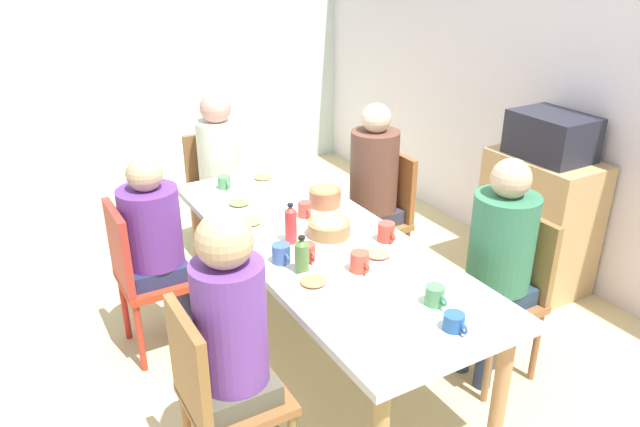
# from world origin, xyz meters

# --- Properties ---
(ground_plane) EXTENTS (7.28, 7.28, 0.00)m
(ground_plane) POSITION_xyz_m (0.00, 0.00, 0.00)
(ground_plane) COLOR #D0BC88
(wall_back) EXTENTS (6.31, 0.12, 2.60)m
(wall_back) POSITION_xyz_m (0.00, 1.98, 1.30)
(wall_back) COLOR silver
(wall_back) RESTS_ON ground_plane
(wall_left) EXTENTS (0.12, 4.08, 2.60)m
(wall_left) POSITION_xyz_m (-3.09, 0.00, 1.30)
(wall_left) COLOR silver
(wall_left) RESTS_ON ground_plane
(dining_table) EXTENTS (2.23, 0.84, 0.74)m
(dining_table) POSITION_xyz_m (0.00, 0.00, 0.67)
(dining_table) COLOR silver
(dining_table) RESTS_ON ground_plane
(chair_0) EXTENTS (0.40, 0.40, 0.90)m
(chair_0) POSITION_xyz_m (-0.56, 0.80, 0.51)
(chair_0) COLOR olive
(chair_0) RESTS_ON ground_plane
(person_0) EXTENTS (0.31, 0.31, 1.25)m
(person_0) POSITION_xyz_m (-0.56, 0.71, 0.74)
(person_0) COLOR #48483E
(person_0) RESTS_ON ground_plane
(chair_1) EXTENTS (0.40, 0.40, 0.90)m
(chair_1) POSITION_xyz_m (-0.56, -0.80, 0.51)
(chair_1) COLOR #B9371E
(chair_1) RESTS_ON ground_plane
(person_1) EXTENTS (0.32, 0.32, 1.16)m
(person_1) POSITION_xyz_m (-0.56, -0.71, 0.70)
(person_1) COLOR #333A54
(person_1) RESTS_ON ground_plane
(chair_2) EXTENTS (0.40, 0.40, 0.90)m
(chair_2) POSITION_xyz_m (0.56, -0.80, 0.51)
(chair_2) COLOR brown
(chair_2) RESTS_ON ground_plane
(person_2) EXTENTS (0.30, 0.30, 1.28)m
(person_2) POSITION_xyz_m (0.56, -0.71, 0.76)
(person_2) COLOR brown
(person_2) RESTS_ON ground_plane
(chair_3) EXTENTS (0.40, 0.40, 0.90)m
(chair_3) POSITION_xyz_m (-1.49, 0.00, 0.51)
(chair_3) COLOR #956034
(chair_3) RESTS_ON ground_plane
(person_3) EXTENTS (0.30, 0.30, 1.23)m
(person_3) POSITION_xyz_m (-1.40, 0.00, 0.74)
(person_3) COLOR navy
(person_3) RESTS_ON ground_plane
(chair_4) EXTENTS (0.40, 0.40, 0.90)m
(chair_4) POSITION_xyz_m (0.56, 0.80, 0.51)
(chair_4) COLOR #935A36
(chair_4) RESTS_ON ground_plane
(person_4) EXTENTS (0.32, 0.32, 1.23)m
(person_4) POSITION_xyz_m (0.56, 0.71, 0.74)
(person_4) COLOR #27314F
(person_4) RESTS_ON ground_plane
(plate_0) EXTENTS (0.22, 0.22, 0.04)m
(plate_0) POSITION_xyz_m (0.38, -0.25, 0.76)
(plate_0) COLOR beige
(plate_0) RESTS_ON dining_table
(plate_1) EXTENTS (0.20, 0.20, 0.04)m
(plate_1) POSITION_xyz_m (-0.91, 0.10, 0.76)
(plate_1) COLOR white
(plate_1) RESTS_ON dining_table
(plate_2) EXTENTS (0.23, 0.23, 0.04)m
(plate_2) POSITION_xyz_m (0.31, 0.15, 0.76)
(plate_2) COLOR silver
(plate_2) RESTS_ON dining_table
(plate_3) EXTENTS (0.22, 0.22, 0.04)m
(plate_3) POSITION_xyz_m (-0.34, -0.24, 0.76)
(plate_3) COLOR silver
(plate_3) RESTS_ON dining_table
(plate_4) EXTENTS (0.21, 0.21, 0.04)m
(plate_4) POSITION_xyz_m (-0.60, -0.19, 0.76)
(plate_4) COLOR silver
(plate_4) RESTS_ON dining_table
(bowl_0) EXTENTS (0.23, 0.23, 0.09)m
(bowl_0) POSITION_xyz_m (-0.03, 0.07, 0.79)
(bowl_0) COLOR olive
(bowl_0) RESTS_ON dining_table
(bowl_1) EXTENTS (0.19, 0.19, 0.12)m
(bowl_1) POSITION_xyz_m (-0.37, 0.25, 0.80)
(bowl_1) COLOR #A05F41
(bowl_1) RESTS_ON dining_table
(cup_0) EXTENTS (0.12, 0.09, 0.10)m
(cup_0) POSITION_xyz_m (0.37, 0.00, 0.79)
(cup_0) COLOR #CA4C3A
(cup_0) RESTS_ON dining_table
(cup_1) EXTENTS (0.12, 0.08, 0.09)m
(cup_1) POSITION_xyz_m (0.77, 0.12, 0.79)
(cup_1) COLOR #4F8B57
(cup_1) RESTS_ON dining_table
(cup_2) EXTENTS (0.12, 0.09, 0.09)m
(cup_2) POSITION_xyz_m (0.11, -0.28, 0.79)
(cup_2) COLOR #3C5CA1
(cup_2) RESTS_ON dining_table
(cup_3) EXTENTS (0.12, 0.08, 0.09)m
(cup_3) POSITION_xyz_m (0.16, -0.16, 0.79)
(cup_3) COLOR #C64539
(cup_3) RESTS_ON dining_table
(cup_4) EXTENTS (0.12, 0.08, 0.08)m
(cup_4) POSITION_xyz_m (-0.91, -0.16, 0.78)
(cup_4) COLOR #50925B
(cup_4) RESTS_ON dining_table
(cup_5) EXTENTS (0.11, 0.07, 0.09)m
(cup_5) POSITION_xyz_m (-0.29, 0.07, 0.79)
(cup_5) COLOR #C5473C
(cup_5) RESTS_ON dining_table
(cup_6) EXTENTS (0.12, 0.09, 0.10)m
(cup_6) POSITION_xyz_m (0.18, 0.29, 0.79)
(cup_6) COLOR #CA4539
(cup_6) RESTS_ON dining_table
(cup_7) EXTENTS (0.12, 0.09, 0.07)m
(cup_7) POSITION_xyz_m (0.95, 0.07, 0.78)
(cup_7) COLOR #295795
(cup_7) RESTS_ON dining_table
(bottle_0) EXTENTS (0.06, 0.06, 0.22)m
(bottle_0) POSITION_xyz_m (-0.05, -0.14, 0.84)
(bottle_0) COLOR red
(bottle_0) RESTS_ON dining_table
(bottle_1) EXTENTS (0.07, 0.07, 0.19)m
(bottle_1) POSITION_xyz_m (0.25, -0.24, 0.83)
(bottle_1) COLOR #4C7639
(bottle_1) RESTS_ON dining_table
(side_cabinet) EXTENTS (0.70, 0.44, 0.90)m
(side_cabinet) POSITION_xyz_m (-0.01, 1.68, 0.45)
(side_cabinet) COLOR tan
(side_cabinet) RESTS_ON ground_plane
(microwave) EXTENTS (0.48, 0.36, 0.28)m
(microwave) POSITION_xyz_m (-0.01, 1.68, 1.04)
(microwave) COLOR #232531
(microwave) RESTS_ON side_cabinet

